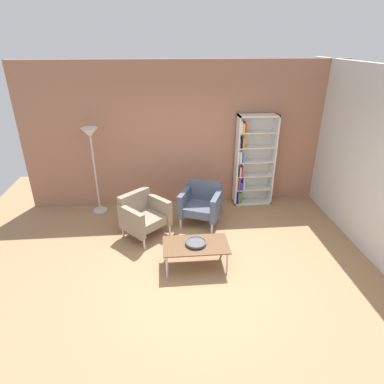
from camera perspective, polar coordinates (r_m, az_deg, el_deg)
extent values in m
plane|color=#9E7751|center=(5.15, 0.90, -13.65)|extent=(8.32, 8.32, 0.00)
cube|color=#A87056|center=(6.71, -1.23, 9.78)|extent=(6.40, 0.12, 2.90)
cube|color=silver|center=(5.93, 29.11, 4.45)|extent=(0.12, 5.20, 2.90)
cube|color=silver|center=(6.79, 7.75, 5.32)|extent=(0.03, 0.30, 1.90)
cube|color=silver|center=(6.99, 13.95, 5.40)|extent=(0.03, 0.30, 1.90)
cube|color=silver|center=(6.63, 11.57, 12.99)|extent=(0.80, 0.30, 0.03)
cube|color=silver|center=(7.24, 10.30, -1.60)|extent=(0.80, 0.30, 0.03)
cube|color=silver|center=(7.01, 10.60, 5.76)|extent=(0.80, 0.02, 1.90)
cube|color=silver|center=(7.11, 10.50, 0.72)|extent=(0.76, 0.28, 0.02)
cube|color=silver|center=(6.99, 10.69, 3.00)|extent=(0.76, 0.28, 0.02)
cube|color=silver|center=(6.88, 10.90, 5.37)|extent=(0.76, 0.28, 0.02)
cube|color=silver|center=(6.79, 11.11, 7.80)|extent=(0.76, 0.28, 0.02)
cube|color=silver|center=(6.70, 11.33, 10.30)|extent=(0.76, 0.28, 0.02)
cube|color=black|center=(7.08, 7.64, -0.61)|extent=(0.03, 0.25, 0.27)
cube|color=blue|center=(7.07, 7.95, -0.66)|extent=(0.03, 0.23, 0.27)
cube|color=orange|center=(7.07, 8.21, -0.86)|extent=(0.02, 0.18, 0.23)
cube|color=green|center=(7.08, 8.39, -0.77)|extent=(0.02, 0.20, 0.24)
cube|color=orange|center=(6.95, 7.78, 1.64)|extent=(0.02, 0.25, 0.27)
cube|color=purple|center=(6.93, 8.18, 1.53)|extent=(0.04, 0.18, 0.26)
cube|color=blue|center=(6.99, 8.49, 1.30)|extent=(0.04, 0.25, 0.17)
cube|color=white|center=(6.96, 8.94, 1.57)|extent=(0.02, 0.19, 0.26)
cube|color=black|center=(6.83, 7.96, 3.66)|extent=(0.03, 0.22, 0.19)
cube|color=white|center=(6.85, 8.29, 3.76)|extent=(0.03, 0.25, 0.20)
cube|color=red|center=(6.83, 8.69, 3.73)|extent=(0.02, 0.17, 0.22)
cube|color=yellow|center=(6.71, 8.10, 6.22)|extent=(0.02, 0.19, 0.23)
cube|color=white|center=(6.75, 8.35, 6.25)|extent=(0.04, 0.25, 0.22)
cube|color=blue|center=(6.75, 8.69, 6.14)|extent=(0.02, 0.23, 0.20)
cube|color=blue|center=(6.61, 8.28, 8.55)|extent=(0.02, 0.17, 0.19)
cube|color=black|center=(6.64, 8.52, 8.56)|extent=(0.03, 0.22, 0.18)
cube|color=orange|center=(6.65, 8.88, 8.65)|extent=(0.04, 0.21, 0.21)
cube|color=white|center=(6.53, 8.52, 11.26)|extent=(0.04, 0.18, 0.22)
cube|color=yellow|center=(6.58, 8.84, 11.15)|extent=(0.04, 0.24, 0.18)
cube|color=red|center=(6.58, 9.19, 11.21)|extent=(0.02, 0.23, 0.20)
cube|color=brown|center=(5.03, 0.67, -9.23)|extent=(1.00, 0.56, 0.02)
cylinder|color=silver|center=(4.94, -4.41, -12.88)|extent=(0.03, 0.03, 0.38)
cylinder|color=silver|center=(5.02, 6.16, -12.28)|extent=(0.03, 0.03, 0.38)
cylinder|color=silver|center=(5.31, -4.51, -9.83)|extent=(0.03, 0.03, 0.38)
cylinder|color=silver|center=(5.38, 5.24, -9.33)|extent=(0.03, 0.03, 0.38)
cylinder|color=#4C4C51|center=(5.01, 0.67, -9.04)|extent=(0.13, 0.13, 0.02)
cylinder|color=#4C4C51|center=(5.00, 0.67, -8.85)|extent=(0.32, 0.32, 0.02)
torus|color=#4C4C51|center=(5.00, 0.67, -8.74)|extent=(0.32, 0.32, 0.02)
cube|color=#4C566B|center=(6.19, 1.52, -2.88)|extent=(0.81, 0.78, 0.16)
cube|color=#4C566B|center=(6.30, 2.22, 0.39)|extent=(0.64, 0.36, 0.38)
cube|color=#4C566B|center=(6.20, -1.28, -1.67)|extent=(0.33, 0.61, 0.46)
cube|color=#4C566B|center=(6.05, 4.30, -2.45)|extent=(0.33, 0.61, 0.46)
cylinder|color=silver|center=(6.11, -2.03, -5.45)|extent=(0.04, 0.04, 0.24)
cylinder|color=silver|center=(5.96, 3.46, -6.32)|extent=(0.04, 0.04, 0.24)
cylinder|color=silver|center=(6.59, -0.37, -3.00)|extent=(0.04, 0.04, 0.24)
cylinder|color=silver|center=(6.45, 4.73, -3.74)|extent=(0.04, 0.04, 0.24)
cube|color=gray|center=(5.86, -8.20, -4.87)|extent=(0.86, 0.86, 0.16)
cube|color=gray|center=(5.92, -10.05, -1.70)|extent=(0.55, 0.52, 0.38)
cube|color=gray|center=(5.63, -10.55, -5.11)|extent=(0.49, 0.52, 0.46)
cube|color=gray|center=(5.97, -5.88, -2.94)|extent=(0.49, 0.52, 0.46)
cylinder|color=silver|center=(5.60, -8.36, -8.85)|extent=(0.04, 0.04, 0.24)
cylinder|color=silver|center=(5.93, -3.91, -6.51)|extent=(0.04, 0.04, 0.24)
cylinder|color=silver|center=(6.00, -11.96, -6.66)|extent=(0.04, 0.04, 0.24)
cylinder|color=silver|center=(6.31, -7.61, -4.61)|extent=(0.04, 0.04, 0.24)
cylinder|color=silver|center=(7.04, -15.73, -3.06)|extent=(0.28, 0.28, 0.02)
cylinder|color=silver|center=(6.70, -16.55, 3.28)|extent=(0.03, 0.03, 1.65)
cone|color=white|center=(6.45, -17.43, 9.87)|extent=(0.32, 0.32, 0.18)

